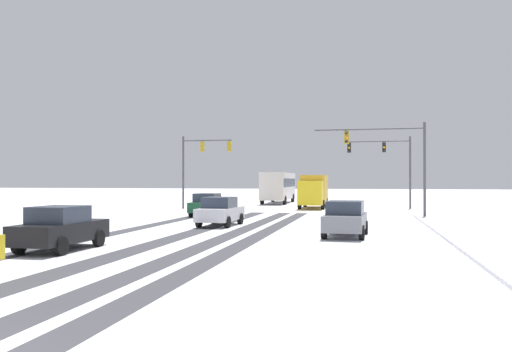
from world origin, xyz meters
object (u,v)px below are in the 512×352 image
object	(u,v)px
car_white_second	(220,211)
traffic_signal_far_right	(387,157)
car_black_fourth	(60,228)
box_truck_delivery	(313,190)
traffic_signal_near_right	(392,152)
car_grey_third	(345,219)
bus_oncoming	(279,185)
traffic_signal_far_left	(200,158)
car_dark_green_lead	(208,205)

from	to	relation	value
car_white_second	traffic_signal_far_right	bearing A→B (deg)	64.48
car_black_fourth	box_truck_delivery	distance (m)	31.90
traffic_signal_far_right	car_black_fourth	distance (m)	34.78
traffic_signal_near_right	car_white_second	world-z (taller)	traffic_signal_near_right
traffic_signal_near_right	car_white_second	distance (m)	13.66
car_grey_third	bus_oncoming	world-z (taller)	bus_oncoming
traffic_signal_far_left	bus_oncoming	size ratio (longest dim) A/B	0.59
traffic_signal_far_left	car_grey_third	xyz separation A→B (m)	(13.65, -21.11, -3.76)
car_grey_third	box_truck_delivery	size ratio (longest dim) A/B	0.57
car_grey_third	box_truck_delivery	world-z (taller)	box_truck_delivery
traffic_signal_near_right	car_dark_green_lead	bearing A→B (deg)	-174.94
traffic_signal_far_left	car_black_fourth	distance (m)	28.51
car_white_second	box_truck_delivery	world-z (taller)	box_truck_delivery
traffic_signal_far_left	bus_oncoming	distance (m)	14.21
car_white_second	car_black_fourth	distance (m)	11.64
car_grey_third	car_dark_green_lead	bearing A→B (deg)	130.23
traffic_signal_far_left	car_black_fourth	bearing A→B (deg)	-82.62
car_dark_green_lead	box_truck_delivery	distance (m)	13.91
car_black_fourth	bus_oncoming	distance (m)	41.09
car_dark_green_lead	box_truck_delivery	bearing A→B (deg)	62.68
traffic_signal_far_right	car_grey_third	bearing A→B (deg)	-96.43
car_white_second	box_truck_delivery	size ratio (longest dim) A/B	0.56
car_white_second	bus_oncoming	world-z (taller)	bus_oncoming
traffic_signal_near_right	car_black_fourth	distance (m)	24.03
car_black_fourth	bus_oncoming	xyz separation A→B (m)	(1.41, 41.05, 1.18)
traffic_signal_far_left	car_white_second	bearing A→B (deg)	-68.66
bus_oncoming	box_truck_delivery	bearing A→B (deg)	-63.75
bus_oncoming	box_truck_delivery	size ratio (longest dim) A/B	1.49
car_dark_green_lead	car_grey_third	bearing A→B (deg)	-49.77
traffic_signal_near_right	car_black_fourth	bearing A→B (deg)	-122.30
car_dark_green_lead	box_truck_delivery	size ratio (longest dim) A/B	0.55
box_truck_delivery	traffic_signal_far_left	bearing A→B (deg)	-161.79
bus_oncoming	traffic_signal_near_right	bearing A→B (deg)	-61.76
bus_oncoming	car_dark_green_lead	bearing A→B (deg)	-94.01
traffic_signal_far_left	car_dark_green_lead	xyz separation A→B (m)	(3.49, -9.09, -3.76)
car_white_second	traffic_signal_near_right	bearing A→B (deg)	42.03
traffic_signal_near_right	traffic_signal_far_right	xyz separation A→B (m)	(0.18, 12.02, 0.12)
car_dark_green_lead	traffic_signal_far_left	bearing A→B (deg)	111.01
car_black_fourth	car_grey_third	bearing A→B (deg)	34.62
bus_oncoming	car_black_fourth	bearing A→B (deg)	-91.97
traffic_signal_near_right	bus_oncoming	distance (m)	23.96
traffic_signal_far_left	bus_oncoming	world-z (taller)	traffic_signal_far_left
car_grey_third	bus_oncoming	xyz separation A→B (m)	(-8.61, 34.13, 1.18)
traffic_signal_far_left	box_truck_delivery	size ratio (longest dim) A/B	0.88
car_black_fourth	car_dark_green_lead	bearing A→B (deg)	90.41
traffic_signal_near_right	car_grey_third	bearing A→B (deg)	-101.44
traffic_signal_far_left	car_dark_green_lead	world-z (taller)	traffic_signal_far_left
traffic_signal_far_left	car_grey_third	size ratio (longest dim) A/B	1.55
bus_oncoming	box_truck_delivery	xyz separation A→B (m)	(4.82, -9.78, -0.36)
car_black_fourth	traffic_signal_far_right	bearing A→B (deg)	68.16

